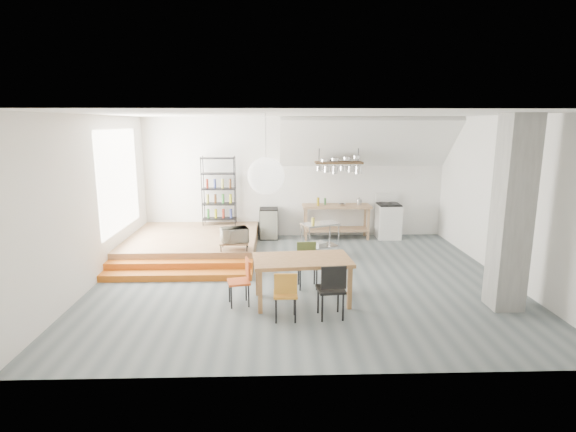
{
  "coord_description": "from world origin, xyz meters",
  "views": [
    {
      "loc": [
        -0.55,
        -8.5,
        3.05
      ],
      "look_at": [
        -0.26,
        0.8,
        1.11
      ],
      "focal_mm": 28.0,
      "sensor_mm": 36.0,
      "label": 1
    }
  ],
  "objects_px": {
    "stove": "(388,220)",
    "dining_table": "(302,263)",
    "mini_fridge": "(269,223)",
    "rolling_cart": "(320,235)"
  },
  "relations": [
    {
      "from": "mini_fridge",
      "to": "dining_table",
      "type": "bearing_deg",
      "value": -82.04
    },
    {
      "from": "stove",
      "to": "rolling_cart",
      "type": "bearing_deg",
      "value": -139.2
    },
    {
      "from": "dining_table",
      "to": "mini_fridge",
      "type": "height_order",
      "value": "mini_fridge"
    },
    {
      "from": "dining_table",
      "to": "mini_fridge",
      "type": "distance_m",
      "value": 4.43
    },
    {
      "from": "stove",
      "to": "mini_fridge",
      "type": "relative_size",
      "value": 1.43
    },
    {
      "from": "dining_table",
      "to": "rolling_cart",
      "type": "height_order",
      "value": "rolling_cart"
    },
    {
      "from": "rolling_cart",
      "to": "mini_fridge",
      "type": "height_order",
      "value": "mini_fridge"
    },
    {
      "from": "dining_table",
      "to": "mini_fridge",
      "type": "bearing_deg",
      "value": 93.01
    },
    {
      "from": "dining_table",
      "to": "rolling_cart",
      "type": "bearing_deg",
      "value": 72.67
    },
    {
      "from": "stove",
      "to": "dining_table",
      "type": "relative_size",
      "value": 0.68
    }
  ]
}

